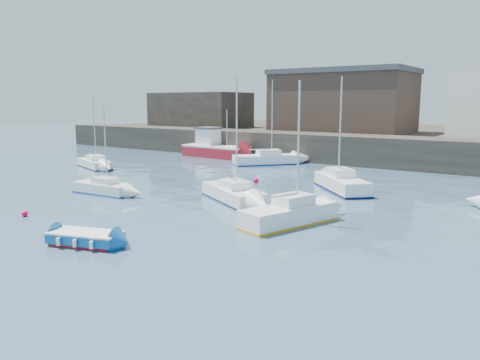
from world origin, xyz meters
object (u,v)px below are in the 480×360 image
Objects in this scene: sailboat_c at (290,214)px; sailboat_f at (341,183)px; fishing_boat at (215,148)px; sailboat_a at (103,188)px; buoy_near at (25,216)px; sailboat_h at (266,159)px; blue_dinghy at (85,238)px; sailboat_e at (95,163)px; sailboat_b at (233,193)px; buoy_mid at (290,216)px; buoy_far at (256,183)px.

sailboat_f is (-1.56, 10.71, 0.00)m from sailboat_c.
sailboat_a is at bearing -71.84° from fishing_boat.
sailboat_f is 21.31m from buoy_near.
sailboat_h reaches higher than sailboat_f.
fishing_boat is 1.41× the size of sailboat_a.
sailboat_c is 0.87× the size of sailboat_h.
sailboat_a is (-9.14, 8.43, 0.08)m from blue_dinghy.
sailboat_b is at bearing -13.84° from sailboat_e.
sailboat_h is 27.04m from buoy_near.
fishing_boat is (-16.54, 31.01, 0.73)m from blue_dinghy.
sailboat_c reaches higher than buoy_mid.
sailboat_e is 17.98m from buoy_far.
sailboat_f is (4.38, 7.59, 0.06)m from sailboat_b.
fishing_boat is 30.90m from buoy_near.
sailboat_h reaches higher than sailboat_c.
sailboat_h reaches higher than fishing_boat.
sailboat_b is 12.58m from buoy_near.
buoy_far is at bearing -62.49° from sailboat_h.
sailboat_e is at bearing 144.09° from sailboat_a.
sailboat_f is 9.12m from buoy_mid.
blue_dinghy is at bearing -116.26° from buoy_mid.
fishing_boat reaches higher than buoy_near.
fishing_boat is at bearing 74.31° from sailboat_e.
sailboat_h is (-13.77, 19.99, -0.01)m from sailboat_c.
sailboat_b is at bearing 19.56° from sailboat_a.
fishing_boat reaches higher than buoy_far.
sailboat_c is 13.16m from buoy_far.
sailboat_c is 21.10× the size of buoy_near.
sailboat_b is at bearing 152.29° from sailboat_c.
sailboat_h reaches higher than buoy_mid.
sailboat_b is 1.05× the size of sailboat_c.
sailboat_f is 18.93× the size of buoy_mid.
sailboat_c reaches higher than sailboat_a.
sailboat_e is 25.01m from sailboat_f.
sailboat_a is 0.77× the size of sailboat_b.
sailboat_a is 14.03× the size of buoy_mid.
blue_dinghy is 0.42× the size of fishing_boat.
buoy_far reaches higher than buoy_near.
buoy_near is 0.82× the size of buoy_mid.
sailboat_a is 9.63m from sailboat_b.
sailboat_b is at bearing 53.95° from buoy_near.
sailboat_b is at bearing -49.59° from fishing_boat.
buoy_mid is at bearing -54.88° from sailboat_h.
sailboat_c reaches higher than blue_dinghy.
blue_dinghy reaches higher than buoy_mid.
fishing_boat is 24.11× the size of buoy_near.
sailboat_b is at bearing 90.30° from blue_dinghy.
fishing_boat is 30.00m from buoy_mid.
sailboat_e is 16.29× the size of buoy_mid.
fishing_boat is 9.01m from sailboat_h.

